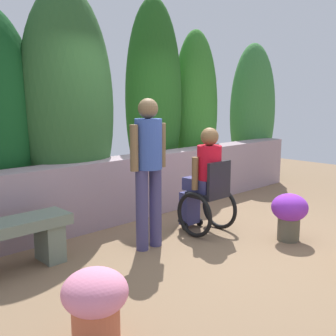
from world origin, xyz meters
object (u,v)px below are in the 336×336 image
at_px(person_standing_companion, 148,163).
at_px(person_in_wheelchair, 205,184).
at_px(stone_bench, 2,241).
at_px(flower_pot_red_accent, 95,303).
at_px(flower_pot_terracotta_by_wall, 289,212).

bearing_deg(person_standing_companion, person_in_wheelchair, 9.74).
bearing_deg(stone_bench, person_standing_companion, -23.83).
height_order(stone_bench, person_in_wheelchair, person_in_wheelchair).
relative_size(person_in_wheelchair, flower_pot_red_accent, 2.41).
bearing_deg(person_standing_companion, flower_pot_terracotta_by_wall, -20.43).
xyz_separation_m(person_in_wheelchair, flower_pot_red_accent, (-2.35, -1.06, -0.30)).
relative_size(person_in_wheelchair, flower_pot_terracotta_by_wall, 2.34).
relative_size(person_standing_companion, flower_pot_red_accent, 3.05).
distance_m(stone_bench, person_standing_companion, 1.67).
relative_size(person_in_wheelchair, person_standing_companion, 0.79).
distance_m(stone_bench, person_in_wheelchair, 2.43).
xyz_separation_m(stone_bench, person_in_wheelchair, (2.35, -0.52, 0.29)).
bearing_deg(flower_pot_red_accent, person_standing_companion, 37.68).
bearing_deg(stone_bench, flower_pot_terracotta_by_wall, -33.70).
height_order(person_in_wheelchair, flower_pot_red_accent, person_in_wheelchair).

